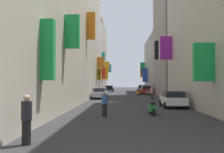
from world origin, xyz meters
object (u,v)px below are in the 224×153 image
Objects in this scene: pedestrian_near_right at (26,120)px; parked_car_red at (146,90)px; parked_car_white at (173,99)px; parked_car_black at (109,88)px; parked_car_silver at (100,93)px; scooter_orange at (138,92)px; parked_car_grey at (142,88)px; scooter_white at (148,92)px; traffic_light_near_corner at (99,78)px; pedestrian_crossing at (105,104)px; pedestrian_near_left at (152,93)px; scooter_green at (152,108)px.

parked_car_red is at bearing 78.24° from pedestrian_near_right.
parked_car_black is at bearing 101.62° from parked_car_white.
scooter_orange is (5.80, 8.86, -0.29)m from parked_car_silver.
scooter_white is (-0.00, -13.42, -0.34)m from parked_car_grey.
traffic_light_near_corner is (-8.19, -6.20, 2.13)m from parked_car_red.
pedestrian_near_right is at bearing -103.00° from scooter_white.
pedestrian_crossing is (-5.64, -6.06, 0.07)m from parked_car_white.
parked_car_grey is 2.24× the size of scooter_orange.
traffic_light_near_corner reaches higher than scooter_white.
parked_car_red is 1.07× the size of parked_car_white.
parked_car_red is 4.24m from scooter_orange.
parked_car_white reaches higher than parked_car_black.
pedestrian_near_left is (-0.75, 9.64, 0.08)m from parked_car_white.
pedestrian_near_right reaches higher than parked_car_silver.
parked_car_grey is 38.83m from scooter_green.
parked_car_black is at bearing 114.38° from scooter_white.
parked_car_grey is 17.98m from traffic_light_near_corner.
parked_car_black is at bearing 157.33° from parked_car_grey.
scooter_green is (-2.43, -4.91, -0.30)m from parked_car_white.
pedestrian_near_left is (-0.66, -14.54, 0.03)m from parked_car_red.
pedestrian_near_right reaches higher than scooter_white.
scooter_white is at bearing 4.79° from scooter_orange.
scooter_white is at bearing 84.76° from scooter_green.
traffic_light_near_corner is at bearing 96.27° from pedestrian_crossing.
parked_car_red is 2.26× the size of scooter_green.
traffic_light_near_corner is at bearing 114.73° from parked_car_white.
parked_car_black is at bearing 92.61° from pedestrian_crossing.
pedestrian_near_left is 11.43m from traffic_light_near_corner.
scooter_green is (5.14, -16.34, -0.29)m from parked_car_silver.
traffic_light_near_corner is at bearing -142.87° from parked_car_red.
parked_car_black is 28.19m from pedestrian_near_left.
parked_car_black is 2.49× the size of pedestrian_crossing.
pedestrian_near_right is 0.42× the size of traffic_light_near_corner.
traffic_light_near_corner reaches higher than pedestrian_near_left.
pedestrian_near_right is at bearing -100.34° from scooter_orange.
scooter_green is (-2.32, -25.35, 0.00)m from scooter_white.
traffic_light_near_corner reaches higher than parked_car_red.
parked_car_red is 0.97× the size of traffic_light_near_corner.
parked_car_red is at bearing 89.87° from scooter_white.
scooter_white and scooter_orange have the same top height.
parked_car_black is (-7.50, 3.13, -0.06)m from parked_car_grey.
parked_car_red reaches higher than scooter_green.
parked_car_silver is 7.05m from pedestrian_near_left.
pedestrian_near_left is at bearing -14.74° from parked_car_silver.
scooter_orange is at bearing -97.00° from parked_car_grey.
parked_car_silver is at bearing -120.38° from parked_car_red.
parked_car_black is at bearing 90.08° from parked_car_silver.
scooter_white is 0.99× the size of pedestrian_near_right.
parked_car_white is 8.28m from pedestrian_crossing.
pedestrian_crossing reaches higher than scooter_green.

